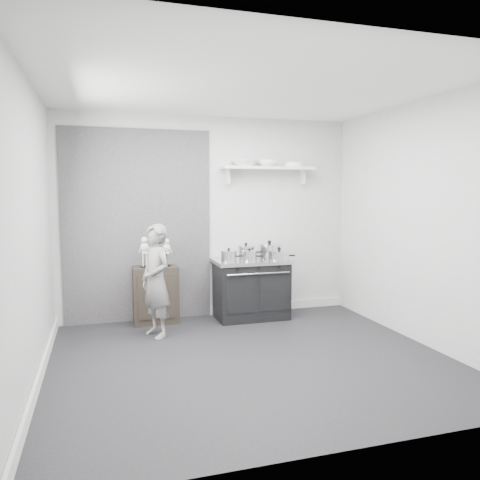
{
  "coord_description": "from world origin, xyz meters",
  "views": [
    {
      "loc": [
        -1.43,
        -4.39,
        1.71
      ],
      "look_at": [
        0.18,
        0.95,
        1.12
      ],
      "focal_mm": 35.0,
      "sensor_mm": 36.0,
      "label": 1
    }
  ],
  "objects": [
    {
      "name": "ground",
      "position": [
        0.0,
        0.0,
        0.0
      ],
      "size": [
        4.0,
        4.0,
        0.0
      ],
      "primitive_type": "plane",
      "color": "black",
      "rests_on": "ground"
    },
    {
      "name": "room_shell",
      "position": [
        -0.09,
        0.15,
        1.64
      ],
      "size": [
        4.02,
        3.62,
        2.71
      ],
      "color": "beige",
      "rests_on": "ground"
    },
    {
      "name": "wall_shelf",
      "position": [
        0.8,
        1.68,
        2.01
      ],
      "size": [
        1.3,
        0.26,
        0.24
      ],
      "color": "silver",
      "rests_on": "room_shell"
    },
    {
      "name": "stove",
      "position": [
        0.5,
        1.48,
        0.4
      ],
      "size": [
        1.0,
        0.62,
        0.8
      ],
      "color": "black",
      "rests_on": "ground"
    },
    {
      "name": "side_cabinet",
      "position": [
        -0.76,
        1.61,
        0.37
      ],
      "size": [
        0.57,
        0.33,
        0.74
      ],
      "primitive_type": "cube",
      "color": "black",
      "rests_on": "ground"
    },
    {
      "name": "child",
      "position": [
        -0.82,
        1.03,
        0.66
      ],
      "size": [
        0.49,
        0.57,
        1.33
      ],
      "primitive_type": "imported",
      "rotation": [
        0.0,
        0.0,
        -1.15
      ],
      "color": "slate",
      "rests_on": "ground"
    },
    {
      "name": "pot_front_left",
      "position": [
        0.16,
        1.39,
        0.87
      ],
      "size": [
        0.29,
        0.21,
        0.18
      ],
      "color": "silver",
      "rests_on": "stove"
    },
    {
      "name": "pot_back_left",
      "position": [
        0.46,
        1.58,
        0.89
      ],
      "size": [
        0.32,
        0.23,
        0.22
      ],
      "color": "silver",
      "rests_on": "stove"
    },
    {
      "name": "pot_back_right",
      "position": [
        0.79,
        1.56,
        0.89
      ],
      "size": [
        0.38,
        0.3,
        0.24
      ],
      "color": "silver",
      "rests_on": "stove"
    },
    {
      "name": "pot_front_right",
      "position": [
        0.83,
        1.3,
        0.86
      ],
      "size": [
        0.37,
        0.28,
        0.18
      ],
      "color": "silver",
      "rests_on": "stove"
    },
    {
      "name": "pot_front_center",
      "position": [
        0.43,
        1.33,
        0.87
      ],
      "size": [
        0.28,
        0.19,
        0.17
      ],
      "color": "silver",
      "rests_on": "stove"
    },
    {
      "name": "skeleton_full",
      "position": [
        -0.89,
        1.61,
        0.96
      ],
      "size": [
        0.13,
        0.08,
        0.45
      ],
      "primitive_type": null,
      "color": "beige",
      "rests_on": "side_cabinet"
    },
    {
      "name": "skeleton_torso",
      "position": [
        -0.61,
        1.61,
        0.95
      ],
      "size": [
        0.12,
        0.07,
        0.41
      ],
      "primitive_type": null,
      "color": "beige",
      "rests_on": "side_cabinet"
    },
    {
      "name": "bowl_large",
      "position": [
        0.46,
        1.67,
        2.08
      ],
      "size": [
        0.32,
        0.32,
        0.08
      ],
      "primitive_type": "imported",
      "color": "white",
      "rests_on": "wall_shelf"
    },
    {
      "name": "bowl_small",
      "position": [
        0.79,
        1.67,
        2.08
      ],
      "size": [
        0.27,
        0.27,
        0.09
      ],
      "primitive_type": "imported",
      "color": "white",
      "rests_on": "wall_shelf"
    },
    {
      "name": "plate_stack",
      "position": [
        1.18,
        1.67,
        2.07
      ],
      "size": [
        0.26,
        0.26,
        0.06
      ],
      "primitive_type": "cylinder",
      "color": "white",
      "rests_on": "wall_shelf"
    }
  ]
}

